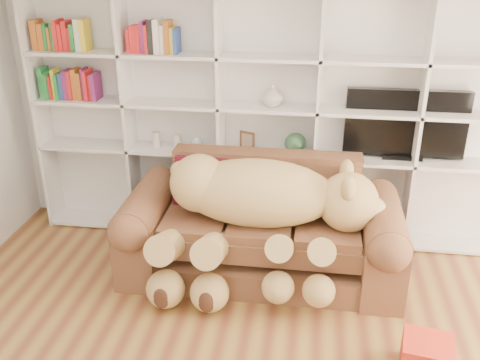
% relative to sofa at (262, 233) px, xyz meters
% --- Properties ---
extents(wall_back, '(5.00, 0.02, 2.70)m').
position_rel_sofa_xyz_m(wall_back, '(-0.02, 0.85, 0.98)').
color(wall_back, silver).
rests_on(wall_back, floor).
extents(bookshelf, '(4.43, 0.35, 2.40)m').
position_rel_sofa_xyz_m(bookshelf, '(-0.26, 0.71, 0.93)').
color(bookshelf, white).
rests_on(bookshelf, floor).
extents(sofa, '(2.34, 1.01, 0.98)m').
position_rel_sofa_xyz_m(sofa, '(0.00, 0.00, 0.00)').
color(sofa, brown).
rests_on(sofa, floor).
extents(teddy_bear, '(1.87, 0.99, 1.08)m').
position_rel_sofa_xyz_m(teddy_bear, '(-0.02, -0.20, 0.33)').
color(teddy_bear, '#D8B46C').
rests_on(teddy_bear, sofa).
extents(throw_pillow, '(0.49, 0.30, 0.49)m').
position_rel_sofa_xyz_m(throw_pillow, '(-0.55, 0.16, 0.36)').
color(throw_pillow, '#580F24').
rests_on(throw_pillow, sofa).
extents(gift_box, '(0.37, 0.36, 0.26)m').
position_rel_sofa_xyz_m(gift_box, '(1.23, -1.09, -0.24)').
color(gift_box, red).
rests_on(gift_box, floor).
extents(tv, '(1.07, 0.18, 0.63)m').
position_rel_sofa_xyz_m(tv, '(1.20, 0.71, 0.80)').
color(tv, black).
rests_on(tv, bookshelf).
extents(picture_frame, '(0.15, 0.08, 0.18)m').
position_rel_sofa_xyz_m(picture_frame, '(-0.22, 0.66, 0.59)').
color(picture_frame, '#56341D').
rests_on(picture_frame, bookshelf).
extents(green_vase, '(0.20, 0.20, 0.20)m').
position_rel_sofa_xyz_m(green_vase, '(0.23, 0.66, 0.59)').
color(green_vase, '#305E3B').
rests_on(green_vase, bookshelf).
extents(figurine_tall, '(0.09, 0.09, 0.14)m').
position_rel_sofa_xyz_m(figurine_tall, '(-1.09, 0.66, 0.57)').
color(figurine_tall, beige).
rests_on(figurine_tall, bookshelf).
extents(figurine_short, '(0.10, 0.10, 0.14)m').
position_rel_sofa_xyz_m(figurine_short, '(-0.89, 0.66, 0.56)').
color(figurine_short, beige).
rests_on(figurine_short, bookshelf).
extents(snow_globe, '(0.11, 0.11, 0.11)m').
position_rel_sofa_xyz_m(snow_globe, '(-0.70, 0.66, 0.55)').
color(snow_globe, silver).
rests_on(snow_globe, bookshelf).
extents(shelf_vase, '(0.21, 0.21, 0.20)m').
position_rel_sofa_xyz_m(shelf_vase, '(0.01, 0.66, 1.04)').
color(shelf_vase, beige).
rests_on(shelf_vase, bookshelf).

